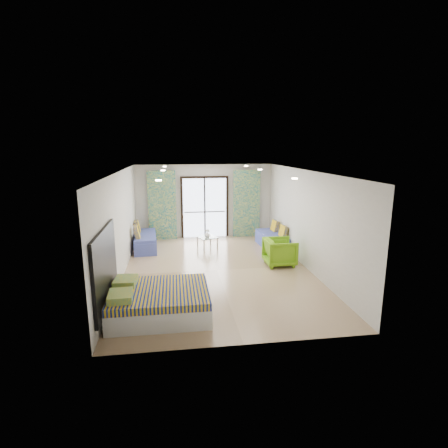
{
  "coord_description": "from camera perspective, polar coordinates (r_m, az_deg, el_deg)",
  "views": [
    {
      "loc": [
        -1.1,
        -9.04,
        3.31
      ],
      "look_at": [
        0.29,
        0.65,
        1.15
      ],
      "focal_mm": 28.0,
      "sensor_mm": 36.0,
      "label": 1
    }
  ],
  "objects": [
    {
      "name": "vase",
      "position": [
        11.58,
        -2.75,
        -1.77
      ],
      "size": [
        0.23,
        0.24,
        0.19
      ],
      "primitive_type": "imported",
      "rotation": [
        0.0,
        0.0,
        -0.28
      ],
      "color": "white",
      "rests_on": "coffee_table"
    },
    {
      "name": "bed",
      "position": [
        7.29,
        -10.6,
        -12.33
      ],
      "size": [
        1.95,
        1.59,
        0.67
      ],
      "color": "silver",
      "rests_on": "floor"
    },
    {
      "name": "wall_right",
      "position": [
        9.93,
        13.31,
        0.71
      ],
      "size": [
        0.01,
        7.5,
        2.7
      ],
      "primitive_type": null,
      "color": "silver",
      "rests_on": "ground"
    },
    {
      "name": "downlight_b",
      "position": [
        7.5,
        11.46,
        7.29
      ],
      "size": [
        0.12,
        0.12,
        0.02
      ],
      "primitive_type": "cylinder",
      "color": "#FFE0B2",
      "rests_on": "ceiling"
    },
    {
      "name": "downlight_f",
      "position": [
        12.31,
        3.64,
        9.44
      ],
      "size": [
        0.12,
        0.12,
        0.02
      ],
      "primitive_type": "cylinder",
      "color": "#FFE0B2",
      "rests_on": "ceiling"
    },
    {
      "name": "wall_front",
      "position": [
        5.75,
        3.41,
        -7.53
      ],
      "size": [
        5.0,
        0.01,
        2.7
      ],
      "primitive_type": null,
      "color": "silver",
      "rests_on": "ground"
    },
    {
      "name": "downlight_c",
      "position": [
        10.06,
        -9.94,
        8.61
      ],
      "size": [
        0.12,
        0.12,
        0.02
      ],
      "primitive_type": "cylinder",
      "color": "#FFE0B2",
      "rests_on": "ceiling"
    },
    {
      "name": "downlight_d",
      "position": [
        10.37,
        5.91,
        8.84
      ],
      "size": [
        0.12,
        0.12,
        0.02
      ],
      "primitive_type": "cylinder",
      "color": "#FFE0B2",
      "rests_on": "ceiling"
    },
    {
      "name": "daybed_left",
      "position": [
        11.88,
        -12.78,
        -2.67
      ],
      "size": [
        0.83,
        1.84,
        0.89
      ],
      "rotation": [
        0.0,
        0.0,
        0.07
      ],
      "color": "#4451A3",
      "rests_on": "floor"
    },
    {
      "name": "switch_plate",
      "position": [
        8.3,
        -17.35,
        -3.94
      ],
      "size": [
        0.02,
        0.1,
        0.1
      ],
      "primitive_type": "cube",
      "color": "silver",
      "rests_on": "wall_left"
    },
    {
      "name": "curtain_left",
      "position": [
        12.79,
        -10.06,
        2.98
      ],
      "size": [
        1.0,
        0.1,
        2.5
      ],
      "primitive_type": "cube",
      "color": "silver",
      "rests_on": "floor"
    },
    {
      "name": "floor",
      "position": [
        9.69,
        -1.14,
        -7.54
      ],
      "size": [
        5.0,
        7.5,
        0.01
      ],
      "primitive_type": null,
      "color": "#957859",
      "rests_on": "ground"
    },
    {
      "name": "armchair",
      "position": [
        10.11,
        9.11,
        -4.31
      ],
      "size": [
        0.78,
        0.83,
        0.85
      ],
      "primitive_type": "imported",
      "rotation": [
        0.0,
        0.0,
        1.59
      ],
      "color": "#6DAD16",
      "rests_on": "floor"
    },
    {
      "name": "balcony_door",
      "position": [
        12.97,
        -3.17,
        3.32
      ],
      "size": [
        1.76,
        0.08,
        2.28
      ],
      "color": "black",
      "rests_on": "floor"
    },
    {
      "name": "downlight_e",
      "position": [
        12.06,
        -9.67,
        9.23
      ],
      "size": [
        0.12,
        0.12,
        0.02
      ],
      "primitive_type": "cylinder",
      "color": "#FFE0B2",
      "rests_on": "ceiling"
    },
    {
      "name": "balcony_rail",
      "position": [
        13.03,
        -3.16,
        1.99
      ],
      "size": [
        1.52,
        0.03,
        0.04
      ],
      "primitive_type": "cube",
      "color": "#595451",
      "rests_on": "balcony_door"
    },
    {
      "name": "curtain_right",
      "position": [
        13.05,
        3.7,
        3.34
      ],
      "size": [
        1.0,
        0.1,
        2.5
      ],
      "primitive_type": "cube",
      "color": "silver",
      "rests_on": "floor"
    },
    {
      "name": "wall_left",
      "position": [
        9.36,
        -16.55,
        -0.18
      ],
      "size": [
        0.01,
        7.5,
        2.7
      ],
      "primitive_type": null,
      "color": "silver",
      "rests_on": "ground"
    },
    {
      "name": "ceiling",
      "position": [
        9.13,
        -1.21,
        8.61
      ],
      "size": [
        5.0,
        7.5,
        0.01
      ],
      "primitive_type": null,
      "color": "silver",
      "rests_on": "ground"
    },
    {
      "name": "coffee_table",
      "position": [
        11.68,
        -2.74,
        -2.33
      ],
      "size": [
        0.74,
        0.74,
        0.66
      ],
      "rotation": [
        0.0,
        0.0,
        0.38
      ],
      "color": "silver",
      "rests_on": "floor"
    },
    {
      "name": "daybed_right",
      "position": [
        11.86,
        7.88,
        -2.57
      ],
      "size": [
        0.77,
        1.74,
        0.84
      ],
      "rotation": [
        0.0,
        0.0,
        0.06
      ],
      "color": "#4451A3",
      "rests_on": "floor"
    },
    {
      "name": "wall_back",
      "position": [
        12.99,
        -3.19,
        3.74
      ],
      "size": [
        5.0,
        0.01,
        2.7
      ],
      "primitive_type": null,
      "color": "silver",
      "rests_on": "ground"
    },
    {
      "name": "downlight_a",
      "position": [
        7.08,
        -10.62,
        7.03
      ],
      "size": [
        0.12,
        0.12,
        0.02
      ],
      "primitive_type": "cylinder",
      "color": "#FFE0B2",
      "rests_on": "ceiling"
    },
    {
      "name": "headboard",
      "position": [
        7.13,
        -18.82,
        -6.74
      ],
      "size": [
        0.06,
        2.1,
        1.5
      ],
      "primitive_type": "cube",
      "color": "black",
      "rests_on": "floor"
    }
  ]
}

